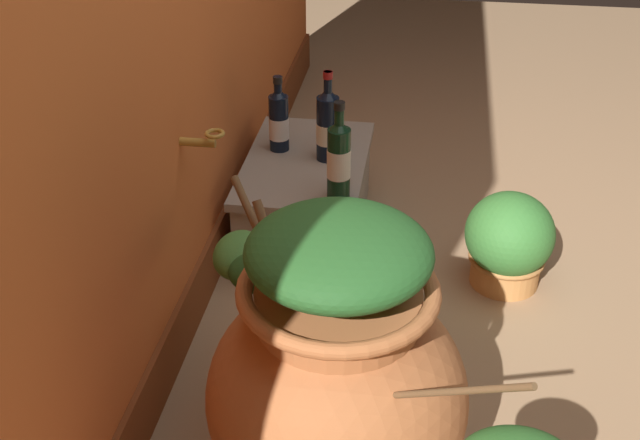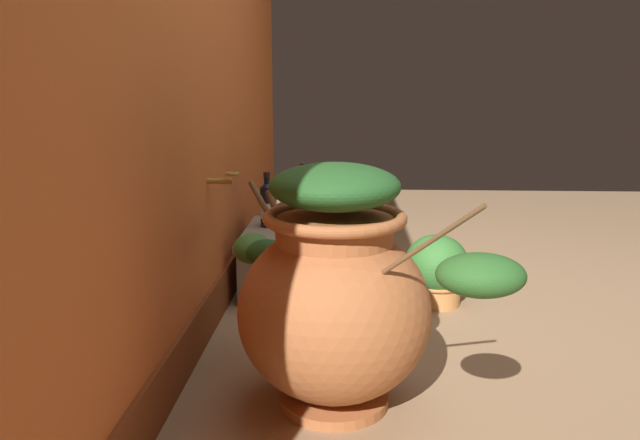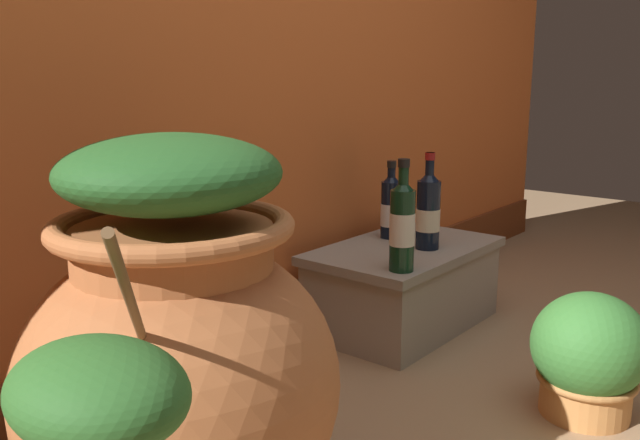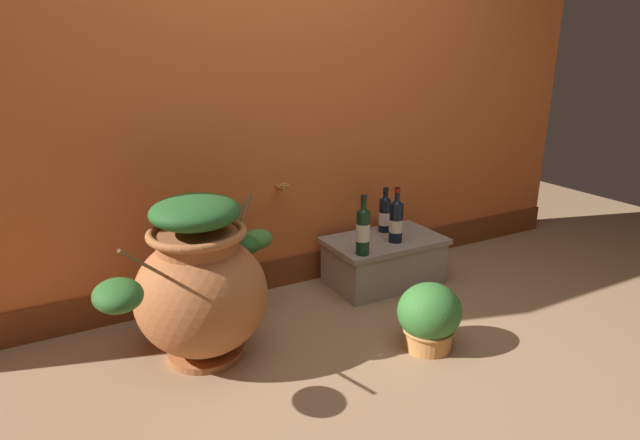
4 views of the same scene
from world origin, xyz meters
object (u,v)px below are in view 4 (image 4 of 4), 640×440
at_px(terracotta_urn, 201,284).
at_px(wine_bottle_middle, 396,220).
at_px(wine_bottle_left, 363,229).
at_px(potted_shrub, 429,317).
at_px(wine_bottle_right, 385,213).

xyz_separation_m(terracotta_urn, wine_bottle_middle, (1.20, 0.19, 0.06)).
height_order(wine_bottle_left, potted_shrub, wine_bottle_left).
height_order(terracotta_urn, potted_shrub, terracotta_urn).
relative_size(terracotta_urn, wine_bottle_left, 2.86).
relative_size(terracotta_urn, wine_bottle_middle, 2.96).
relative_size(terracotta_urn, wine_bottle_right, 3.46).
bearing_deg(wine_bottle_left, potted_shrub, -88.46).
distance_m(wine_bottle_left, wine_bottle_middle, 0.28).
distance_m(wine_bottle_left, wine_bottle_right, 0.41).
xyz_separation_m(terracotta_urn, wine_bottle_right, (1.25, 0.37, 0.04)).
bearing_deg(wine_bottle_right, terracotta_urn, -163.71).
bearing_deg(terracotta_urn, potted_shrub, -25.05).
distance_m(terracotta_urn, potted_shrub, 1.06).
distance_m(terracotta_urn, wine_bottle_right, 1.30).
bearing_deg(wine_bottle_middle, wine_bottle_left, -165.16).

